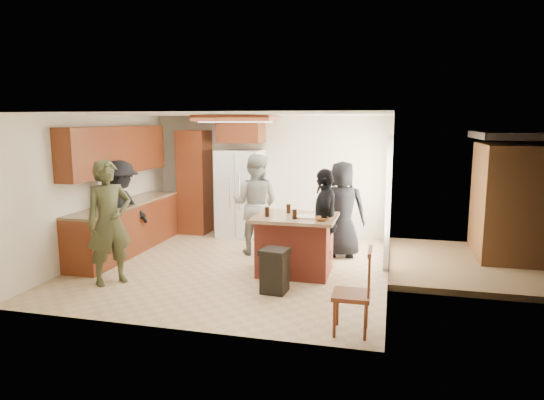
% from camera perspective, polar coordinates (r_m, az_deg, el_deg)
% --- Properties ---
extents(room_shell, '(8.00, 5.20, 5.00)m').
position_cam_1_polar(room_shell, '(9.35, 25.34, -1.02)').
color(room_shell, tan).
rests_on(room_shell, ground).
extents(person_front_left, '(0.80, 0.83, 1.85)m').
position_cam_1_polar(person_front_left, '(7.51, -18.59, -2.52)').
color(person_front_left, '#393B22').
rests_on(person_front_left, ground).
extents(person_behind_left, '(0.91, 0.58, 1.82)m').
position_cam_1_polar(person_behind_left, '(8.74, -1.98, -0.50)').
color(person_behind_left, gray).
rests_on(person_behind_left, ground).
extents(person_behind_right, '(0.88, 0.61, 1.71)m').
position_cam_1_polar(person_behind_right, '(8.64, 8.21, -1.09)').
color(person_behind_right, black).
rests_on(person_behind_right, ground).
extents(person_side_right, '(0.57, 1.01, 1.67)m').
position_cam_1_polar(person_side_right, '(7.68, 6.21, -2.49)').
color(person_side_right, black).
rests_on(person_side_right, ground).
extents(person_counter, '(0.82, 1.22, 1.73)m').
position_cam_1_polar(person_counter, '(8.79, -17.39, -1.17)').
color(person_counter, black).
rests_on(person_counter, ground).
extents(left_cabinetry, '(0.64, 3.00, 2.30)m').
position_cam_1_polar(left_cabinetry, '(9.24, -17.10, -0.09)').
color(left_cabinetry, maroon).
rests_on(left_cabinetry, ground).
extents(back_wall_units, '(1.80, 0.60, 2.45)m').
position_cam_1_polar(back_wall_units, '(10.38, -7.75, 3.60)').
color(back_wall_units, maroon).
rests_on(back_wall_units, ground).
extents(refrigerator, '(0.90, 0.76, 1.80)m').
position_cam_1_polar(refrigerator, '(10.11, -3.73, 0.77)').
color(refrigerator, white).
rests_on(refrigerator, ground).
extents(kitchen_island, '(1.28, 1.03, 0.93)m').
position_cam_1_polar(kitchen_island, '(7.68, 2.73, -5.21)').
color(kitchen_island, '#9C3728').
rests_on(kitchen_island, ground).
extents(island_items, '(1.03, 0.74, 0.15)m').
position_cam_1_polar(island_items, '(7.45, 4.25, -1.79)').
color(island_items, silver).
rests_on(island_items, kitchen_island).
extents(trash_bin, '(0.41, 0.41, 0.63)m').
position_cam_1_polar(trash_bin, '(6.89, 0.31, -8.28)').
color(trash_bin, black).
rests_on(trash_bin, ground).
extents(spindle_chair, '(0.43, 0.43, 0.99)m').
position_cam_1_polar(spindle_chair, '(5.66, 9.53, -10.96)').
color(spindle_chair, maroon).
rests_on(spindle_chair, ground).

